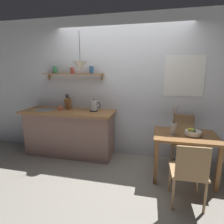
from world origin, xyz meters
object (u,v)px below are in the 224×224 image
Objects in this scene: fruit_bowl at (193,132)px; electric_kettle at (94,106)px; twig_vase at (174,129)px; coffee_mug_by_sink at (60,108)px; dining_chair_near at (189,171)px; knife_block at (68,103)px; dining_chair_far at (183,138)px; pendant_lamp at (80,66)px; dining_table at (185,142)px.

fruit_bowl is 0.99× the size of electric_kettle.
coffee_mug_by_sink is at bearing 170.10° from twig_vase.
dining_chair_near is 1.89× the size of twig_vase.
knife_block reaches higher than electric_kettle.
pendant_lamp is (-1.87, -0.15, 1.28)m from dining_chair_far.
coffee_mug_by_sink is (-2.11, 0.37, 0.15)m from twig_vase.
fruit_bowl is 0.29m from twig_vase.
twig_vase is at bearing -11.75° from pendant_lamp.
dining_chair_near is at bearing -34.84° from electric_kettle.
dining_chair_near is 2.75× the size of knife_block.
dining_chair_far is at bearing 2.95° from coffee_mug_by_sink.
pendant_lamp is at bearing 150.92° from dining_chair_near.
dining_table is at bearing -14.61° from electric_kettle.
dining_chair_far is 1.37× the size of pendant_lamp.
electric_kettle reaches higher than dining_chair_near.
dining_chair_far is (0.08, 1.15, 0.02)m from dining_chair_near.
dining_chair_far is at bearing 1.39° from electric_kettle.
knife_block is 0.19m from coffee_mug_by_sink.
electric_kettle is 0.68m from coffee_mug_by_sink.
pendant_lamp reaches higher than fruit_bowl.
twig_vase is at bearing -171.74° from dining_table.
twig_vase reaches higher than coffee_mug_by_sink.
electric_kettle is (-1.44, 0.45, 0.21)m from twig_vase.
twig_vase reaches higher than dining_table.
twig_vase is at bearing 102.88° from dining_chair_near.
dining_table is 1.43× the size of pendant_lamp.
coffee_mug_by_sink reaches higher than fruit_bowl.
dining_chair_far is 2.27m from pendant_lamp.
dining_chair_far is 2.30m from knife_block.
knife_block reaches higher than twig_vase.
dining_chair_near is 0.73m from fruit_bowl.
coffee_mug_by_sink is (-2.30, 0.34, 0.37)m from dining_table.
fruit_bowl is at bearing 78.62° from dining_chair_near.
fruit_bowl is (0.13, 0.66, 0.29)m from dining_chair_near.
dining_table is at bearing -12.49° from knife_block.
fruit_bowl is 0.77× the size of knife_block.
electric_kettle is (-1.62, 0.42, 0.42)m from dining_table.
dining_chair_far is at bearing 86.20° from dining_chair_near.
pendant_lamp is (-1.65, 0.34, 0.96)m from twig_vase.
twig_vase reaches higher than fruit_bowl.
fruit_bowl reaches higher than dining_table.
knife_block is (-0.57, 0.06, 0.02)m from electric_kettle.
dining_table is 3.96× the size of fruit_bowl.
dining_chair_near is 7.30× the size of coffee_mug_by_sink.
electric_kettle is at bearing 162.65° from twig_vase.
knife_block is at bearing 179.41° from dining_chair_far.
electric_kettle is at bearing 6.78° from coffee_mug_by_sink.
electric_kettle reaches higher than coffee_mug_by_sink.
knife_block is at bearing 173.69° from electric_kettle.
pendant_lamp reaches higher than dining_table.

